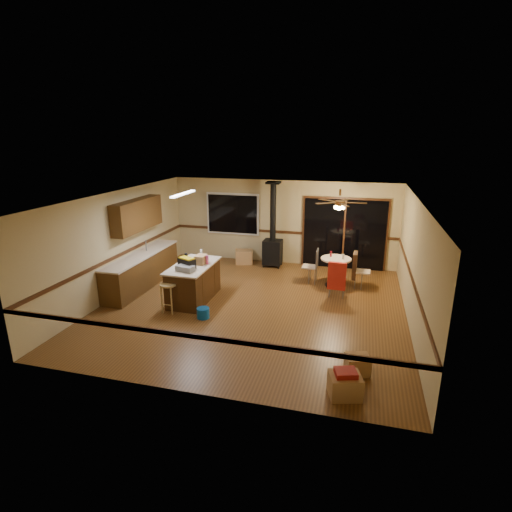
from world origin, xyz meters
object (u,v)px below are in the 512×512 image
(kitchen_island, at_px, (194,282))
(chair_right, at_px, (356,266))
(chair_near, at_px, (337,276))
(wood_stove, at_px, (273,243))
(chair_left, at_px, (314,262))
(toolbox_black, at_px, (187,263))
(box_corner_a, at_px, (345,386))
(box_corner_b, at_px, (357,365))
(box_under_window, at_px, (244,257))
(dining_table, at_px, (336,267))
(toolbox_grey, at_px, (185,268))
(blue_bucket, at_px, (203,313))
(bar_stool, at_px, (169,298))

(kitchen_island, height_order, chair_right, chair_right)
(kitchen_island, xyz_separation_m, chair_near, (3.39, 0.95, 0.14))
(wood_stove, height_order, chair_left, wood_stove)
(toolbox_black, bearing_deg, box_corner_a, -35.16)
(wood_stove, height_order, box_corner_b, wood_stove)
(chair_right, height_order, box_under_window, chair_right)
(dining_table, xyz_separation_m, chair_near, (0.09, -0.88, 0.07))
(dining_table, bearing_deg, toolbox_grey, -144.88)
(box_corner_b, bearing_deg, wood_stove, 116.67)
(toolbox_grey, bearing_deg, blue_bucket, -37.67)
(wood_stove, distance_m, chair_near, 2.96)
(toolbox_grey, bearing_deg, dining_table, 35.12)
(box_corner_b, bearing_deg, toolbox_grey, 155.67)
(bar_stool, bearing_deg, dining_table, 36.69)
(blue_bucket, xyz_separation_m, chair_near, (2.78, 1.88, 0.48))
(toolbox_grey, relative_size, chair_near, 0.59)
(bar_stool, height_order, chair_left, chair_left)
(toolbox_black, bearing_deg, blue_bucket, -46.00)
(wood_stove, bearing_deg, chair_right, -24.87)
(blue_bucket, bearing_deg, chair_left, 53.80)
(wood_stove, height_order, box_under_window, wood_stove)
(box_corner_a, bearing_deg, wood_stove, 112.50)
(chair_near, height_order, box_under_window, chair_near)
(wood_stove, height_order, chair_right, wood_stove)
(toolbox_grey, relative_size, blue_bucket, 1.46)
(toolbox_black, relative_size, chair_near, 0.59)
(toolbox_black, relative_size, blue_bucket, 1.46)
(blue_bucket, height_order, box_corner_b, box_corner_b)
(toolbox_black, bearing_deg, toolbox_grey, -75.95)
(wood_stove, relative_size, blue_bucket, 8.94)
(kitchen_island, distance_m, wood_stove, 3.33)
(wood_stove, distance_m, box_corner_b, 5.97)
(chair_left, bearing_deg, chair_near, -55.07)
(box_corner_a, relative_size, box_corner_b, 1.23)
(chair_left, distance_m, box_corner_b, 4.40)
(chair_left, bearing_deg, box_under_window, 153.37)
(kitchen_island, height_order, toolbox_grey, toolbox_grey)
(blue_bucket, height_order, chair_near, chair_near)
(bar_stool, bearing_deg, chair_right, 33.60)
(toolbox_grey, xyz_separation_m, blue_bucket, (0.59, -0.45, -0.85))
(box_corner_a, bearing_deg, blue_bucket, 147.48)
(dining_table, height_order, chair_near, chair_near)
(bar_stool, distance_m, box_corner_a, 4.58)
(toolbox_black, bearing_deg, wood_stove, 68.09)
(chair_right, bearing_deg, toolbox_grey, -148.10)
(kitchen_island, relative_size, dining_table, 2.10)
(chair_near, bearing_deg, toolbox_grey, -157.12)
(toolbox_black, bearing_deg, box_under_window, 83.27)
(chair_left, distance_m, chair_right, 1.11)
(chair_right, bearing_deg, bar_stool, -146.40)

